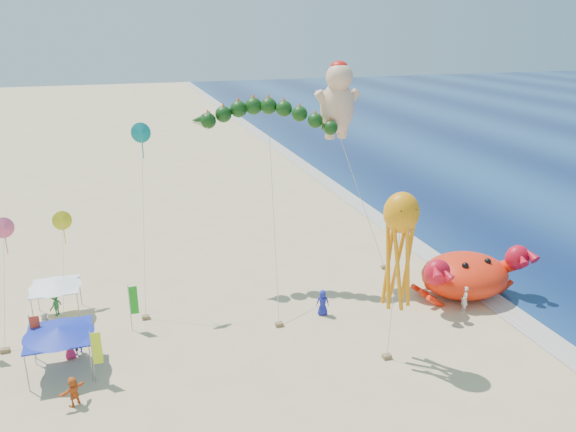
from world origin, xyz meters
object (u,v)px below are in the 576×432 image
at_px(cherub_kite, 338,98).
at_px(octopus_kite, 399,241).
at_px(dragon_kite, 267,120).
at_px(crab_inflatable, 466,274).
at_px(canopy_blue, 58,331).
at_px(canopy_white, 55,284).

xyz_separation_m(cherub_kite, octopus_kite, (-0.97, -11.83, -6.32)).
relative_size(dragon_kite, cherub_kite, 0.82).
relative_size(crab_inflatable, canopy_blue, 2.27).
relative_size(cherub_kite, canopy_blue, 4.25).
height_order(crab_inflatable, dragon_kite, dragon_kite).
relative_size(cherub_kite, canopy_white, 4.94).
height_order(cherub_kite, canopy_white, cherub_kite).
xyz_separation_m(dragon_kite, canopy_white, (-15.05, -1.99, -9.64)).
xyz_separation_m(crab_inflatable, canopy_white, (-27.64, 5.27, 0.78)).
bearing_deg(dragon_kite, canopy_white, -172.46).
bearing_deg(canopy_white, dragon_kite, 7.54).
bearing_deg(canopy_blue, crab_inflatable, 2.52).
distance_m(cherub_kite, octopus_kite, 13.44).
xyz_separation_m(canopy_blue, canopy_white, (-0.65, 6.46, -0.00)).
relative_size(cherub_kite, octopus_kite, 1.60).
distance_m(octopus_kite, canopy_blue, 19.51).
relative_size(dragon_kite, canopy_blue, 3.49).
bearing_deg(cherub_kite, octopus_kite, -94.71).
relative_size(crab_inflatable, canopy_white, 2.63).
bearing_deg(dragon_kite, canopy_blue, -149.58).
distance_m(octopus_kite, canopy_white, 22.40).
xyz_separation_m(dragon_kite, octopus_kite, (4.04, -12.69, -4.86)).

